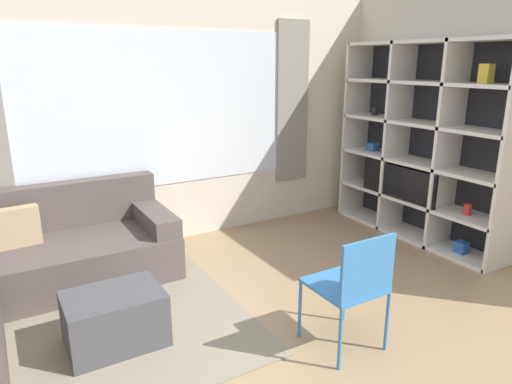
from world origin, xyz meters
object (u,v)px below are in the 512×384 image
(shelving_unit, at_px, (423,144))
(couch_main, at_px, (64,251))
(ottoman, at_px, (115,319))
(folding_chair, at_px, (353,282))

(shelving_unit, distance_m, couch_main, 3.81)
(shelving_unit, relative_size, ottoman, 3.27)
(couch_main, height_order, folding_chair, folding_chair)
(shelving_unit, height_order, ottoman, shelving_unit)
(ottoman, height_order, folding_chair, folding_chair)
(shelving_unit, bearing_deg, folding_chair, -148.95)
(shelving_unit, height_order, couch_main, shelving_unit)
(shelving_unit, bearing_deg, ottoman, -173.56)
(shelving_unit, relative_size, couch_main, 1.14)
(folding_chair, bearing_deg, shelving_unit, -148.95)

